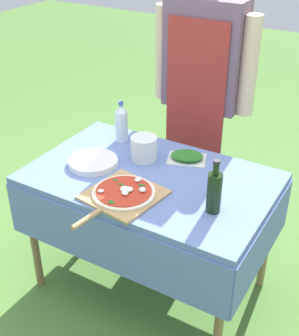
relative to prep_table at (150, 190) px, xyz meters
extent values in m
plane|color=#517F38|center=(0.00, 0.00, -0.64)|extent=(12.00, 12.00, 0.00)
cube|color=#607AB7|center=(0.00, 0.00, 0.07)|extent=(1.19, 0.76, 0.04)
cube|color=#607AB7|center=(0.00, -0.38, -0.09)|extent=(1.19, 0.01, 0.28)
cube|color=#607AB7|center=(0.00, 0.38, -0.09)|extent=(1.19, 0.01, 0.28)
cube|color=#607AB7|center=(-0.60, 0.00, -0.09)|extent=(0.01, 0.76, 0.28)
cube|color=#607AB7|center=(0.60, 0.00, -0.09)|extent=(0.01, 0.76, 0.28)
cylinder|color=olive|center=(-0.54, -0.32, -0.30)|extent=(0.04, 0.04, 0.69)
cylinder|color=olive|center=(0.54, -0.32, -0.30)|extent=(0.04, 0.04, 0.69)
cylinder|color=olive|center=(-0.54, 0.32, -0.30)|extent=(0.04, 0.04, 0.69)
cylinder|color=olive|center=(0.54, 0.32, -0.30)|extent=(0.04, 0.04, 0.69)
cylinder|color=#333D56|center=(0.02, 0.70, -0.23)|extent=(0.12, 0.12, 0.83)
cylinder|color=#333D56|center=(-0.14, 0.70, -0.23)|extent=(0.12, 0.12, 0.83)
cube|color=#6B5166|center=(-0.06, 0.70, 0.50)|extent=(0.45, 0.20, 0.62)
cube|color=#9E2D28|center=(-0.06, 0.60, 0.27)|extent=(0.36, 0.01, 0.90)
cylinder|color=beige|center=(0.21, 0.71, 0.47)|extent=(0.10, 0.10, 0.55)
cylinder|color=beige|center=(-0.32, 0.70, 0.47)|extent=(0.10, 0.10, 0.55)
cube|color=tan|center=(-0.01, -0.22, 0.09)|extent=(0.36, 0.36, 0.01)
cylinder|color=tan|center=(-0.05, -0.45, 0.09)|extent=(0.05, 0.16, 0.02)
cylinder|color=beige|center=(-0.01, -0.22, 0.10)|extent=(0.29, 0.29, 0.01)
cylinder|color=red|center=(-0.01, -0.22, 0.11)|extent=(0.26, 0.26, 0.00)
ellipsoid|color=white|center=(-0.01, -0.22, 0.12)|extent=(0.06, 0.06, 0.02)
ellipsoid|color=white|center=(-0.10, -0.28, 0.12)|extent=(0.04, 0.04, 0.01)
ellipsoid|color=white|center=(0.06, -0.18, 0.12)|extent=(0.05, 0.05, 0.02)
ellipsoid|color=white|center=(0.00, -0.22, 0.12)|extent=(0.05, 0.05, 0.01)
ellipsoid|color=white|center=(0.00, -0.12, 0.12)|extent=(0.03, 0.04, 0.02)
ellipsoid|color=white|center=(0.01, -0.24, 0.12)|extent=(0.05, 0.05, 0.02)
ellipsoid|color=white|center=(0.01, -0.21, 0.12)|extent=(0.06, 0.05, 0.02)
ellipsoid|color=#286B23|center=(-0.01, -0.32, 0.12)|extent=(0.04, 0.03, 0.00)
ellipsoid|color=#286B23|center=(-0.01, -0.33, 0.12)|extent=(0.03, 0.03, 0.00)
ellipsoid|color=#286B23|center=(0.01, -0.23, 0.12)|extent=(0.03, 0.02, 0.00)
ellipsoid|color=#286B23|center=(-0.09, -0.17, 0.12)|extent=(0.03, 0.02, 0.00)
ellipsoid|color=#286B23|center=(-0.05, -0.18, 0.12)|extent=(0.03, 0.01, 0.00)
ellipsoid|color=#286B23|center=(0.03, -0.14, 0.12)|extent=(0.04, 0.03, 0.00)
cylinder|color=black|center=(0.39, -0.12, 0.18)|extent=(0.07, 0.07, 0.18)
cylinder|color=black|center=(0.39, -0.12, 0.30)|extent=(0.03, 0.03, 0.05)
cylinder|color=#232326|center=(0.39, -0.12, 0.33)|extent=(0.03, 0.03, 0.02)
cylinder|color=silver|center=(-0.33, 0.24, 0.17)|extent=(0.07, 0.07, 0.18)
cone|color=silver|center=(-0.33, 0.24, 0.28)|extent=(0.07, 0.07, 0.04)
cylinder|color=#335BB2|center=(-0.33, 0.24, 0.31)|extent=(0.03, 0.03, 0.02)
cube|color=silver|center=(0.08, 0.23, 0.09)|extent=(0.24, 0.21, 0.01)
ellipsoid|color=#286B23|center=(0.08, 0.23, 0.11)|extent=(0.20, 0.17, 0.04)
cylinder|color=silver|center=(-0.11, 0.12, 0.15)|extent=(0.14, 0.14, 0.13)
cylinder|color=white|center=(-0.31, -0.06, 0.09)|extent=(0.26, 0.26, 0.00)
cylinder|color=white|center=(-0.31, -0.06, 0.09)|extent=(0.26, 0.26, 0.00)
cylinder|color=white|center=(-0.31, -0.06, 0.10)|extent=(0.25, 0.25, 0.00)
cylinder|color=white|center=(-0.31, -0.06, 0.10)|extent=(0.25, 0.25, 0.00)
cylinder|color=white|center=(-0.31, -0.06, 0.11)|extent=(0.25, 0.25, 0.00)
cylinder|color=white|center=(-0.31, -0.06, 0.11)|extent=(0.25, 0.25, 0.00)
camera|label=1|loc=(1.00, -1.69, 1.29)|focal=50.00mm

